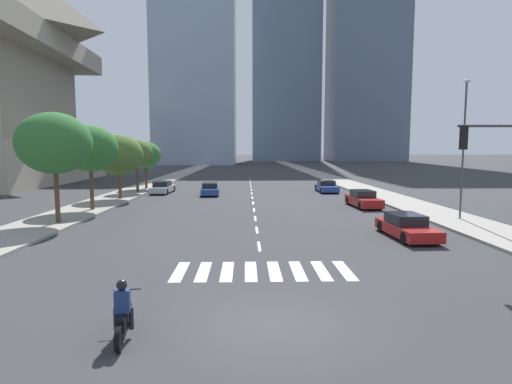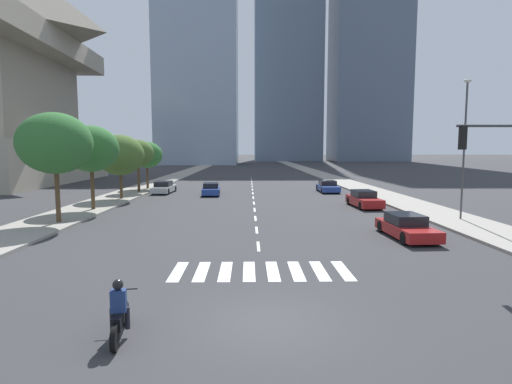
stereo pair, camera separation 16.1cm
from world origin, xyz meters
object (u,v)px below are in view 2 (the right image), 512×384
Objects in this scene: sedan_blue_2 at (211,189)px; street_lamp_east at (465,140)px; motorcycle_lead at (120,314)px; street_tree_third at (120,155)px; sedan_red_0 at (364,199)px; street_tree_nearest at (55,143)px; sedan_silver_4 at (164,188)px; sedan_blue_1 at (328,187)px; sedan_red_3 at (406,227)px; street_tree_fifth at (147,155)px; street_tree_fourth at (138,153)px; street_tree_second at (91,149)px.

street_lamp_east reaches higher than sedan_blue_2.
street_tree_third reaches higher than motorcycle_lead.
street_tree_nearest reaches higher than sedan_red_0.
sedan_silver_4 is 19.13m from street_tree_nearest.
street_tree_third is at bearing -71.80° from sedan_blue_1.
street_tree_nearest is at bearing -73.44° from sedan_red_0.
sedan_blue_2 is at bearing 138.18° from street_lamp_east.
street_lamp_east reaches higher than street_tree_third.
street_lamp_east reaches higher than sedan_red_3.
sedan_red_3 is 0.85× the size of street_tree_fifth.
street_tree_fourth is (-20.08, 22.69, 3.69)m from sedan_red_3.
sedan_red_3 is 0.69× the size of street_tree_nearest.
street_tree_nearest is 18.53m from street_tree_fourth.
sedan_red_0 is 26.11m from street_tree_fifth.
sedan_blue_2 is 24.04m from sedan_red_3.
street_lamp_east reaches higher than street_tree_second.
sedan_blue_2 is 0.86× the size of street_tree_fourth.
street_lamp_east is 1.52× the size of street_tree_third.
street_tree_third is (-7.92, -4.06, 3.56)m from sedan_blue_2.
motorcycle_lead is at bearing -72.89° from street_tree_third.
sedan_red_3 is (-0.41, -23.40, -0.01)m from sedan_blue_1.
motorcycle_lead is at bearing -75.79° from street_tree_fourth.
sedan_red_3 is 30.52m from street_tree_fourth.
sedan_silver_4 is at bearing -123.62° from sedan_red_0.
street_lamp_east is (5.07, -18.47, 4.63)m from sedan_blue_1.
motorcycle_lead is at bearing -167.48° from sedan_silver_4.
street_lamp_east is (17.65, -15.79, 4.63)m from sedan_blue_2.
motorcycle_lead is 23.09m from street_tree_second.
street_tree_fourth is 1.02× the size of street_tree_fifth.
sedan_silver_4 is 7.41m from street_tree_third.
motorcycle_lead is 26.01m from sedan_red_0.
sedan_blue_1 is at bearing -84.71° from sedan_silver_4.
sedan_blue_2 is 9.58m from street_tree_third.
sedan_blue_2 is 5.53m from sedan_silver_4.
street_tree_fifth reaches higher than sedan_red_3.
sedan_blue_2 is 10.40m from street_tree_fifth.
sedan_blue_1 is 0.77× the size of street_tree_third.
motorcycle_lead is 0.44× the size of sedan_red_0.
street_tree_fifth is at bearing -128.00° from sedan_red_0.
sedan_red_3 is 0.96× the size of sedan_silver_4.
street_lamp_east is at bearing 31.15° from sedan_red_0.
street_tree_nearest reaches higher than sedan_blue_1.
street_lamp_east is 1.64× the size of street_tree_fifth.
street_tree_fourth reaches higher than sedan_blue_2.
street_tree_fourth reaches higher than sedan_blue_1.
sedan_red_0 is 1.03× the size of sedan_red_3.
street_tree_third is at bearing 158.06° from sedan_silver_4.
street_tree_second is at bearing -90.00° from street_tree_third.
street_tree_nearest is 1.21× the size of street_tree_fourth.
sedan_blue_1 is 0.51× the size of street_lamp_east.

